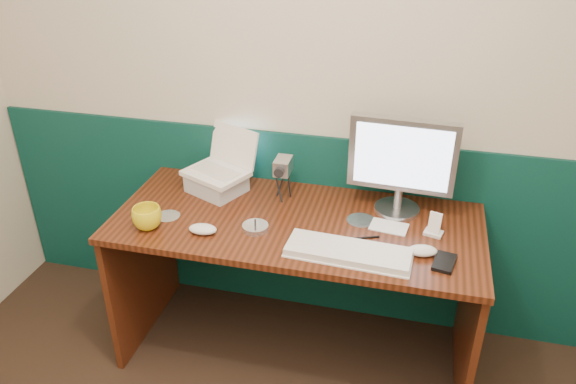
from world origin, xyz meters
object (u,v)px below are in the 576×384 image
(monitor, at_px, (402,165))
(mug, at_px, (147,218))
(keyboard, at_px, (348,253))
(desk, at_px, (296,289))
(camcorder, at_px, (283,180))
(laptop, at_px, (214,153))

(monitor, relative_size, mug, 3.63)
(keyboard, distance_m, mug, 0.86)
(monitor, bearing_deg, desk, -152.34)
(desk, bearing_deg, mug, -160.73)
(mug, bearing_deg, camcorder, 38.08)
(desk, xyz_separation_m, mug, (-0.60, -0.21, 0.42))
(desk, height_order, laptop, laptop)
(laptop, height_order, mug, laptop)
(monitor, height_order, mug, monitor)
(monitor, xyz_separation_m, camcorder, (-0.52, -0.01, -0.13))
(desk, distance_m, monitor, 0.76)
(laptop, relative_size, keyboard, 0.57)
(laptop, distance_m, monitor, 0.85)
(monitor, relative_size, camcorder, 2.34)
(mug, height_order, camcorder, camcorder)
(keyboard, xyz_separation_m, camcorder, (-0.36, 0.39, 0.08))
(monitor, bearing_deg, camcorder, -175.46)
(monitor, distance_m, camcorder, 0.54)
(desk, xyz_separation_m, monitor, (0.42, 0.19, 0.60))
(laptop, relative_size, camcorder, 1.43)
(camcorder, bearing_deg, monitor, 0.70)
(desk, relative_size, keyboard, 3.29)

